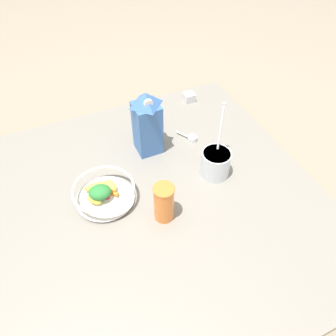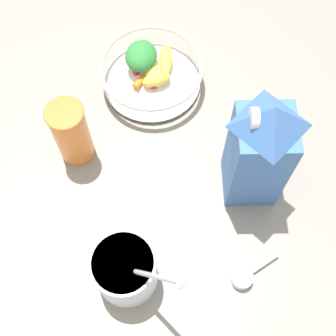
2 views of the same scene
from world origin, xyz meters
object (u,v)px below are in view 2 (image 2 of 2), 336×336
Objects in this scene: fruit_bowl at (151,71)px; yogurt_tub at (125,269)px; drinking_cup at (71,132)px; milk_carton at (259,151)px.

fruit_bowl is 0.42m from yogurt_tub.
yogurt_tub is 0.27m from drinking_cup.
yogurt_tub is (0.18, -0.23, -0.08)m from milk_carton.
drinking_cup is (-0.07, -0.33, -0.06)m from milk_carton.
milk_carton is at bearing 77.24° from drinking_cup.
drinking_cup is at bearing -102.76° from milk_carton.
fruit_bowl is 0.22m from drinking_cup.
milk_carton is (0.24, 0.18, 0.09)m from fruit_bowl.
fruit_bowl is 0.31m from milk_carton.
fruit_bowl is 0.86× the size of yogurt_tub.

